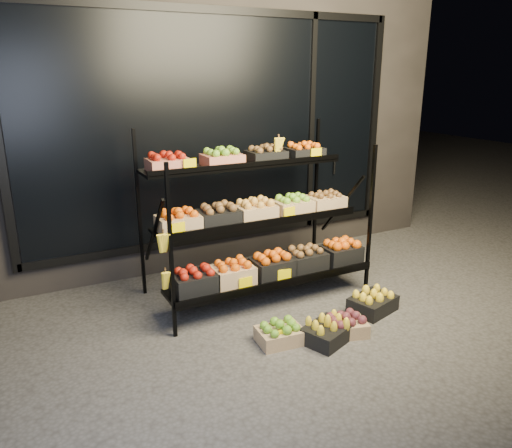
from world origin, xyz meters
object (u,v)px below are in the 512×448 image
floor_crate_left (280,333)px  floor_crate_midright (345,325)px  display_rack (258,220)px  floor_crate_midleft (328,331)px

floor_crate_left → floor_crate_midright: floor_crate_left is taller
display_rack → floor_crate_midright: 1.30m
floor_crate_midright → floor_crate_left: bearing=-177.1°
display_rack → floor_crate_midright: display_rack is taller
display_rack → floor_crate_left: display_rack is taller
floor_crate_left → display_rack: bearing=78.4°
floor_crate_left → floor_crate_midright: 0.58m
floor_crate_midleft → floor_crate_midright: size_ratio=1.17×
floor_crate_left → floor_crate_midright: (0.56, -0.13, -0.00)m
floor_crate_midleft → floor_crate_midright: 0.20m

